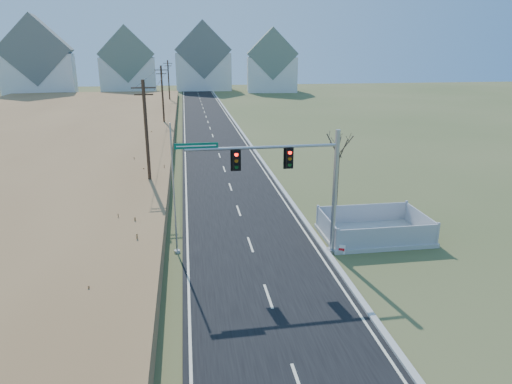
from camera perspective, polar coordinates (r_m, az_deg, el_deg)
name	(u,v)px	position (r m, az deg, el deg)	size (l,w,h in m)	color
ground	(261,277)	(23.79, 0.67, -10.59)	(260.00, 260.00, 0.00)	#485428
road	(209,124)	(71.66, -5.95, 8.44)	(8.00, 180.00, 0.06)	black
curb	(235,123)	(71.97, -2.61, 8.60)	(0.30, 180.00, 0.18)	#B2AFA8
reed_marsh	(22,136)	(64.94, -27.23, 6.22)	(38.00, 110.00, 1.30)	#A07748
utility_pole_near	(147,137)	(36.42, -13.49, 6.71)	(1.80, 0.26, 9.00)	#422D1E
utility_pole_mid	(163,98)	(66.09, -11.58, 11.49)	(1.80, 0.26, 9.00)	#422D1E
utility_pole_far	(169,82)	(95.97, -10.85, 13.30)	(1.80, 0.26, 9.00)	#422D1E
condo_nw	(38,64)	(125.59, -25.56, 14.27)	(17.69, 13.38, 19.05)	silver
condo_nnw	(128,65)	(129.59, -15.74, 14.99)	(14.93, 11.17, 17.03)	silver
condo_n	(203,62)	(132.86, -6.65, 15.84)	(15.27, 10.20, 18.54)	silver
condo_ne	(272,66)	(126.96, 1.97, 15.52)	(14.12, 10.51, 16.52)	silver
traffic_signal_mast	(303,181)	(24.80, 5.83, 1.41)	(8.92, 0.61, 7.09)	#9EA0A5
fence_enclosure	(374,233)	(29.32, 14.49, -4.95)	(6.38, 4.36, 1.46)	#B7B5AD
open_sign	(341,249)	(26.55, 10.62, -7.07)	(0.43, 0.25, 0.57)	white
flagpole	(174,203)	(25.72, -10.16, -1.42)	(0.34, 0.34, 7.48)	#B7B5AD
bare_tree	(339,144)	(33.51, 10.37, 5.91)	(2.17, 2.17, 5.75)	#4C3F33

